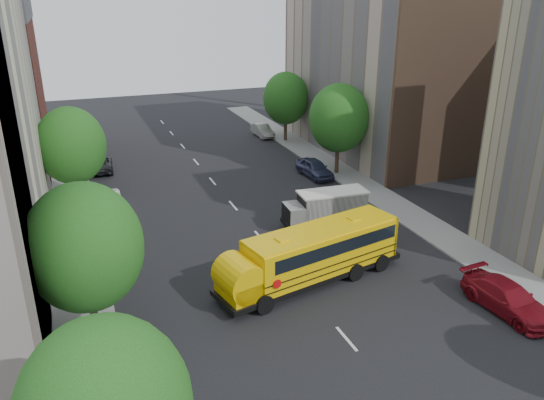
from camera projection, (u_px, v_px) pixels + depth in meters
ground at (282, 264)px, 32.03m from camera, size 120.00×120.00×0.00m
sidewalk_left at (78, 259)px, 32.47m from camera, size 3.00×80.00×0.12m
sidewalk_right at (397, 207)px, 40.22m from camera, size 3.00×80.00×0.12m
lane_markings at (233, 206)px, 40.70m from camera, size 0.15×64.00×0.01m
building_right_far at (375, 61)px, 52.14m from camera, size 10.00×22.00×18.00m
building_right_sidewall at (448, 76)px, 42.60m from camera, size 10.10×0.30×18.00m
street_tree_1 at (84, 248)px, 23.04m from camera, size 5.12×5.12×7.90m
street_tree_2 at (71, 146)px, 38.69m from camera, size 4.99×4.99×7.71m
street_tree_4 at (339, 118)px, 46.02m from camera, size 5.25×5.25×8.10m
street_tree_5 at (286, 98)px, 56.56m from camera, size 4.86×4.86×7.51m
school_bus at (310, 254)px, 29.34m from camera, size 11.74×4.94×3.23m
safari_truck at (326, 208)px, 36.72m from camera, size 6.07×2.59×2.54m
parked_car_0 at (152, 357)px, 22.83m from camera, size 1.58×3.91×1.33m
parked_car_1 at (110, 199)px, 40.11m from camera, size 1.47×4.21×1.39m
parked_car_2 at (100, 164)px, 48.38m from camera, size 2.45×4.82×1.31m
parked_car_3 at (508, 298)px, 27.03m from camera, size 2.48×5.33×1.51m
parked_car_4 at (315, 168)px, 46.83m from camera, size 2.15×4.70×1.56m
parked_car_5 at (262, 130)px, 59.94m from camera, size 1.53×4.21×1.38m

